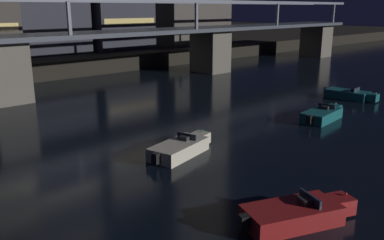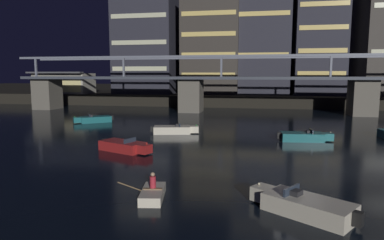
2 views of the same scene
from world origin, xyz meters
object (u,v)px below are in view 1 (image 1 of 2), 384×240
Objects in this scene: speedboat_near_left at (349,95)px; speedboat_mid_right at (296,214)px; speedboat_far_left at (181,148)px; river_bridge at (126,47)px; speedboat_near_right at (323,115)px.

speedboat_near_left and speedboat_mid_right have the same top height.
river_bridge is at bearing 62.75° from speedboat_far_left.
speedboat_mid_right and speedboat_far_left have the same top height.
speedboat_near_right is at bearing -84.84° from river_bridge.
speedboat_near_right is 1.00× the size of speedboat_far_left.
speedboat_near_right is (2.12, -23.43, -3.81)m from river_bridge.
speedboat_near_right is 1.04× the size of speedboat_mid_right.
river_bridge is 23.84m from speedboat_near_right.
speedboat_far_left is at bearing -178.83° from speedboat_near_left.
speedboat_near_left is 1.00× the size of speedboat_far_left.
speedboat_near_right is at bearing 26.11° from speedboat_mid_right.
speedboat_mid_right is at bearing -158.13° from speedboat_near_left.
speedboat_near_left and speedboat_far_left have the same top height.
river_bridge is at bearing 95.16° from speedboat_near_right.
speedboat_mid_right is 0.97× the size of speedboat_far_left.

